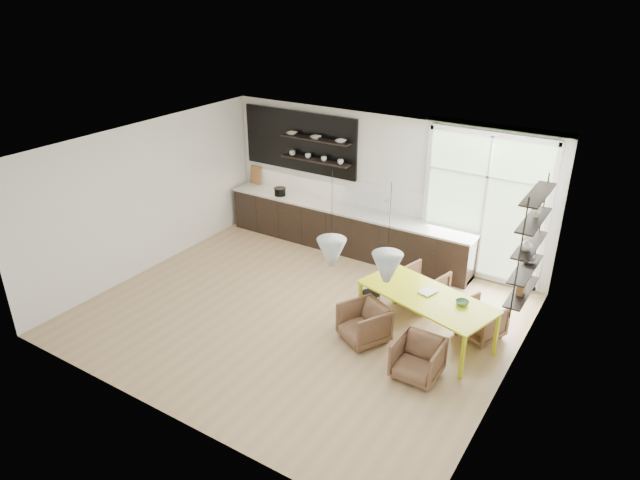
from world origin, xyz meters
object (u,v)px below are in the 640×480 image
Objects in this scene: armchair_front_left at (364,323)px; armchair_front_right at (418,359)px; armchair_back_right at (481,320)px; wire_stool at (370,301)px; armchair_back_left at (423,287)px; dining_table at (427,298)px.

armchair_front_right is (1.09, -0.39, -0.01)m from armchair_front_left.
armchair_back_right is 1.83m from wire_stool.
armchair_back_left reaches higher than armchair_back_right.
armchair_front_right is (-0.45, -1.49, 0.00)m from armchair_back_right.
dining_table reaches higher than wire_stool.
armchair_back_left is 2.10m from armchair_front_right.
armchair_front_left is (-0.79, -0.58, -0.42)m from dining_table.
armchair_front_left is at bearing 159.96° from armchair_front_right.
dining_table is 1.14m from wire_stool.
armchair_back_right is at bearing 72.97° from armchair_front_right.
armchair_front_right is at bearing 8.65° from armchair_front_left.
wire_stool is at bearing 69.43° from armchair_back_left.
armchair_back_right is at bearing 63.85° from armchair_front_left.
armchair_back_right is 0.96× the size of armchair_front_left.
armchair_front_right reaches higher than wire_stool.
dining_table is 1.01m from armchair_back_right.
dining_table is 3.38× the size of armchair_front_left.
wire_stool is (-1.79, -0.39, -0.02)m from armchair_back_right.
armchair_back_right is 1.89m from armchair_front_left.
armchair_back_left reaches higher than armchair_front_right.
wire_stool is (-1.35, 1.10, -0.02)m from armchair_front_right.
armchair_back_left reaches higher than wire_stool.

